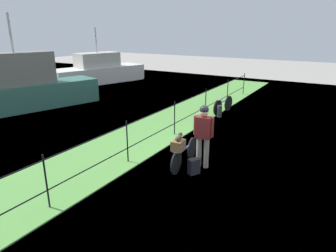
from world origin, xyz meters
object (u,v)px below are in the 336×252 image
object	(u,v)px
bicycle_main	(184,155)
wooden_crate	(178,145)
terrier_dog	(179,137)
moored_boat_near	(19,90)
bicycle_parked	(223,105)
moored_boat_mid	(98,72)
backpack_on_paving	(194,166)
mooring_bollard	(219,111)
cyclist_person	(203,131)

from	to	relation	value
bicycle_main	wooden_crate	xyz separation A→B (m)	(-0.39, -0.03, 0.41)
terrier_dog	moored_boat_near	distance (m)	9.22
bicycle_parked	moored_boat_mid	xyz separation A→B (m)	(3.01, 10.07, 0.39)
terrier_dog	moored_boat_near	bearing A→B (deg)	79.04
backpack_on_paving	mooring_bollard	size ratio (longest dim) A/B	0.81
bicycle_main	mooring_bollard	xyz separation A→B (m)	(4.86, 0.92, -0.08)
mooring_bollard	bicycle_parked	xyz separation A→B (m)	(0.67, 0.10, 0.11)
bicycle_parked	moored_boat_near	distance (m)	9.02
mooring_bollard	moored_boat_near	xyz separation A→B (m)	(-3.47, 8.10, 0.67)
terrier_dog	backpack_on_paving	bearing A→B (deg)	-77.31
moored_boat_near	cyclist_person	bearing A→B (deg)	-97.11
wooden_crate	bicycle_parked	xyz separation A→B (m)	(5.92, 1.05, -0.38)
backpack_on_paving	moored_boat_near	size ratio (longest dim) A/B	0.06
bicycle_main	moored_boat_mid	xyz separation A→B (m)	(8.54, 11.09, 0.42)
terrier_dog	backpack_on_paving	xyz separation A→B (m)	(0.09, -0.39, -0.74)
bicycle_main	moored_boat_near	size ratio (longest dim) A/B	0.23
cyclist_person	backpack_on_paving	bearing A→B (deg)	178.79
backpack_on_paving	bicycle_parked	xyz separation A→B (m)	(5.80, 1.44, 0.15)
mooring_bollard	moored_boat_mid	xyz separation A→B (m)	(3.68, 10.18, 0.50)
bicycle_parked	backpack_on_paving	bearing A→B (deg)	-166.02
bicycle_main	mooring_bollard	distance (m)	4.95
cyclist_person	bicycle_main	bearing A→B (deg)	115.83
backpack_on_paving	mooring_bollard	distance (m)	5.31
backpack_on_paving	bicycle_parked	bearing A→B (deg)	42.58
terrier_dog	moored_boat_mid	distance (m)	14.25
backpack_on_paving	bicycle_parked	size ratio (longest dim) A/B	0.24
wooden_crate	mooring_bollard	distance (m)	5.36
backpack_on_paving	moored_boat_near	bearing A→B (deg)	108.60
bicycle_main	wooden_crate	world-z (taller)	wooden_crate
wooden_crate	moored_boat_near	bearing A→B (deg)	78.89
backpack_on_paving	terrier_dog	bearing A→B (deg)	131.29
terrier_dog	bicycle_parked	bearing A→B (deg)	10.12
wooden_crate	backpack_on_paving	world-z (taller)	wooden_crate
moored_boat_near	wooden_crate	bearing A→B (deg)	-101.11
bicycle_main	cyclist_person	distance (m)	0.83
cyclist_person	terrier_dog	bearing A→B (deg)	144.90
terrier_dog	moored_boat_mid	xyz separation A→B (m)	(8.91, 11.13, -0.19)
backpack_on_paving	bicycle_parked	world-z (taller)	bicycle_parked
bicycle_main	backpack_on_paving	xyz separation A→B (m)	(-0.28, -0.42, -0.12)
mooring_bollard	moored_boat_mid	distance (m)	10.83
bicycle_main	mooring_bollard	world-z (taller)	bicycle_main
bicycle_main	cyclist_person	world-z (taller)	cyclist_person
bicycle_main	mooring_bollard	size ratio (longest dim) A/B	3.39
cyclist_person	moored_boat_near	size ratio (longest dim) A/B	0.24
cyclist_person	moored_boat_mid	world-z (taller)	moored_boat_mid
wooden_crate	moored_boat_near	distance (m)	9.23
terrier_dog	bicycle_main	bearing A→B (deg)	4.84
bicycle_main	moored_boat_near	xyz separation A→B (m)	(1.39, 9.02, 0.59)
moored_boat_near	bicycle_main	bearing A→B (deg)	-98.76
terrier_dog	bicycle_parked	size ratio (longest dim) A/B	0.20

